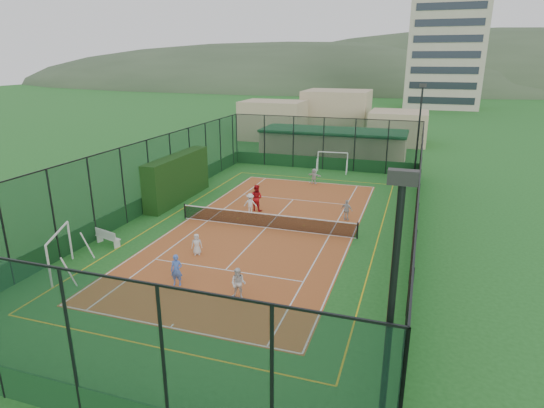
{
  "coord_description": "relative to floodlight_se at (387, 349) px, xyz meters",
  "views": [
    {
      "loc": [
        8.86,
        -25.67,
        10.34
      ],
      "look_at": [
        -0.03,
        1.31,
        1.2
      ],
      "focal_mm": 30.0,
      "sensor_mm": 36.0,
      "label": 1
    }
  ],
  "objects": [
    {
      "name": "child_far_right",
      "position": [
        -3.97,
        19.66,
        -3.41
      ],
      "size": [
        0.88,
        0.55,
        1.4
      ],
      "primitive_type": "imported",
      "rotation": [
        0.0,
        0.0,
        2.87
      ],
      "color": "silver",
      "rests_on": "court_slab"
    },
    {
      "name": "child_far_back",
      "position": [
        -8.16,
        28.01,
        -3.45
      ],
      "size": [
        1.3,
        0.73,
        1.33
      ],
      "primitive_type": "imported",
      "rotation": [
        0.0,
        0.0,
        2.85
      ],
      "color": "silver",
      "rests_on": "court_slab"
    },
    {
      "name": "futsal_goal_far",
      "position": [
        -7.51,
        32.87,
        -3.19
      ],
      "size": [
        2.95,
        1.07,
        1.86
      ],
      "primitive_type": null,
      "rotation": [
        0.0,
        0.0,
        0.08
      ],
      "color": "white",
      "rests_on": "ground"
    },
    {
      "name": "futsal_goal_near",
      "position": [
        -16.34,
        7.42,
        -3.06
      ],
      "size": [
        3.41,
        2.26,
        2.14
      ],
      "primitive_type": null,
      "rotation": [
        0.0,
        0.0,
        2.0
      ],
      "color": "white",
      "rests_on": "ground"
    },
    {
      "name": "child_near_left",
      "position": [
        -10.88,
        11.51,
        -3.51
      ],
      "size": [
        0.69,
        0.59,
        1.2
      ],
      "primitive_type": "imported",
      "rotation": [
        0.0,
        0.0,
        0.43
      ],
      "color": "silver",
      "rests_on": "court_slab"
    },
    {
      "name": "tennis_net",
      "position": [
        -8.6,
        16.6,
        -3.59
      ],
      "size": [
        11.67,
        0.12,
        1.06
      ],
      "primitive_type": null,
      "color": "black",
      "rests_on": "ground"
    },
    {
      "name": "clubhouse",
      "position": [
        -8.6,
        38.6,
        -2.55
      ],
      "size": [
        15.2,
        7.2,
        3.15
      ],
      "primitive_type": null,
      "color": "tan",
      "rests_on": "ground"
    },
    {
      "name": "floodlight_ne",
      "position": [
        0.0,
        33.2,
        0.0
      ],
      "size": [
        0.6,
        0.26,
        8.25
      ],
      "primitive_type": null,
      "color": "black",
      "rests_on": "ground"
    },
    {
      "name": "child_near_mid",
      "position": [
        -10.13,
        8.01,
        -3.34
      ],
      "size": [
        0.63,
        0.49,
        1.55
      ],
      "primitive_type": "imported",
      "rotation": [
        0.0,
        0.0,
        0.22
      ],
      "color": "#4B72D5",
      "rests_on": "court_slab"
    },
    {
      "name": "white_bench",
      "position": [
        -16.4,
        11.13,
        -3.63
      ],
      "size": [
        1.83,
        0.94,
        0.99
      ],
      "primitive_type": null,
      "rotation": [
        0.0,
        0.0,
        -0.27
      ],
      "color": "white",
      "rests_on": "ground"
    },
    {
      "name": "coach",
      "position": [
        -10.37,
        19.67,
        -3.17
      ],
      "size": [
        1.05,
        0.89,
        1.9
      ],
      "primitive_type": "imported",
      "rotation": [
        0.0,
        0.0,
        2.94
      ],
      "color": "red",
      "rests_on": "court_slab"
    },
    {
      "name": "floodlight_se",
      "position": [
        0.0,
        0.0,
        0.0
      ],
      "size": [
        0.6,
        0.26,
        8.25
      ],
      "primitive_type": null,
      "color": "black",
      "rests_on": "ground"
    },
    {
      "name": "court_slab",
      "position": [
        -8.6,
        16.6,
        -4.12
      ],
      "size": [
        11.17,
        23.97,
        0.01
      ],
      "primitive_type": "cube",
      "color": "#A84F25",
      "rests_on": "ground"
    },
    {
      "name": "distant_hills",
      "position": [
        -8.6,
        166.6,
        -4.12
      ],
      "size": [
        200.0,
        60.0,
        24.0
      ],
      "primitive_type": null,
      "color": "#384C33",
      "rests_on": "ground"
    },
    {
      "name": "child_near_right",
      "position": [
        -6.87,
        7.76,
        -3.38
      ],
      "size": [
        0.73,
        0.58,
        1.46
      ],
      "primitive_type": "imported",
      "rotation": [
        0.0,
        0.0,
        0.03
      ],
      "color": "silver",
      "rests_on": "court_slab"
    },
    {
      "name": "hedge_left",
      "position": [
        -16.9,
        20.24,
        -2.4
      ],
      "size": [
        1.18,
        7.9,
        3.45
      ],
      "primitive_type": "cube",
      "color": "black",
      "rests_on": "ground"
    },
    {
      "name": "apartment_tower",
      "position": [
        3.4,
        98.6,
        10.88
      ],
      "size": [
        15.0,
        12.0,
        30.0
      ],
      "primitive_type": "cube",
      "color": "beige",
      "rests_on": "ground"
    },
    {
      "name": "tennis_balls",
      "position": [
        -8.64,
        17.56,
        -4.08
      ],
      "size": [
        4.66,
        0.42,
        0.07
      ],
      "color": "#CCE033",
      "rests_on": "court_slab"
    },
    {
      "name": "perimeter_fence",
      "position": [
        -8.6,
        16.6,
        -1.62
      ],
      "size": [
        18.12,
        34.12,
        5.0
      ],
      "primitive_type": null,
      "color": "#113423",
      "rests_on": "ground"
    },
    {
      "name": "ground",
      "position": [
        -8.6,
        16.6,
        -4.12
      ],
      "size": [
        300.0,
        300.0,
        0.0
      ],
      "primitive_type": "plane",
      "color": "#215E20",
      "rests_on": "ground"
    },
    {
      "name": "child_far_left",
      "position": [
        -10.56,
        18.94,
        -3.39
      ],
      "size": [
        1.02,
        0.72,
        1.44
      ],
      "primitive_type": "imported",
      "rotation": [
        0.0,
        0.0,
        3.36
      ],
      "color": "white",
      "rests_on": "court_slab"
    }
  ]
}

